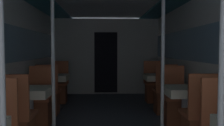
{
  "coord_description": "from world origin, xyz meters",
  "views": [
    {
      "loc": [
        -0.07,
        -0.92,
        1.25
      ],
      "look_at": [
        0.07,
        3.18,
        1.02
      ],
      "focal_mm": 40.0,
      "sensor_mm": 36.0,
      "label": 1
    }
  ],
  "objects_px": {
    "dining_table_right_1": "(185,95)",
    "chair_left_far_1": "(40,107)",
    "chair_right_near_1": "(200,126)",
    "chair_right_far_2": "(153,89)",
    "chair_left_far_2": "(59,90)",
    "chair_right_far_1": "(174,106)",
    "dining_table_left_2": "(54,80)",
    "support_pole_left_1": "(53,64)",
    "dining_table_right_2": "(158,80)",
    "support_pole_right_1": "(163,63)",
    "chair_right_near_2": "(164,98)",
    "dining_table_left_1": "(30,96)",
    "support_pole_left_0": "(1,78)",
    "support_pole_right_0": "(222,77)",
    "chair_left_near_2": "(49,99)"
  },
  "relations": [
    {
      "from": "dining_table_right_1",
      "to": "chair_left_far_1",
      "type": "bearing_deg",
      "value": 166.33
    },
    {
      "from": "chair_right_near_1",
      "to": "chair_right_far_2",
      "type": "xyz_separation_m",
      "value": [
        0.0,
        2.86,
        0.0
      ]
    },
    {
      "from": "chair_left_far_2",
      "to": "chair_right_far_1",
      "type": "distance_m",
      "value": 2.85
    },
    {
      "from": "dining_table_left_2",
      "to": "support_pole_left_1",
      "type": "bearing_deg",
      "value": -79.31
    },
    {
      "from": "dining_table_right_2",
      "to": "support_pole_right_1",
      "type": "bearing_deg",
      "value": -100.69
    },
    {
      "from": "support_pole_right_1",
      "to": "dining_table_right_2",
      "type": "relative_size",
      "value": 2.96
    },
    {
      "from": "chair_right_near_1",
      "to": "chair_right_far_1",
      "type": "bearing_deg",
      "value": 90.0
    },
    {
      "from": "support_pole_left_1",
      "to": "chair_left_far_1",
      "type": "bearing_deg",
      "value": 121.79
    },
    {
      "from": "support_pole_left_1",
      "to": "chair_right_near_2",
      "type": "distance_m",
      "value": 2.38
    },
    {
      "from": "dining_table_left_1",
      "to": "dining_table_left_2",
      "type": "xyz_separation_m",
      "value": [
        0.0,
        1.78,
        0.0
      ]
    },
    {
      "from": "support_pole_left_0",
      "to": "dining_table_right_1",
      "type": "bearing_deg",
      "value": 43.26
    },
    {
      "from": "chair_left_far_1",
      "to": "chair_right_far_1",
      "type": "relative_size",
      "value": 1.0
    },
    {
      "from": "dining_table_right_1",
      "to": "support_pole_right_1",
      "type": "distance_m",
      "value": 0.57
    },
    {
      "from": "support_pole_right_0",
      "to": "chair_right_near_2",
      "type": "height_order",
      "value": "support_pole_right_0"
    },
    {
      "from": "chair_right_far_1",
      "to": "support_pole_right_1",
      "type": "height_order",
      "value": "support_pole_right_1"
    },
    {
      "from": "chair_left_near_2",
      "to": "chair_right_near_1",
      "type": "bearing_deg",
      "value": -38.63
    },
    {
      "from": "dining_table_left_2",
      "to": "support_pole_right_0",
      "type": "height_order",
      "value": "support_pole_right_0"
    },
    {
      "from": "dining_table_right_1",
      "to": "chair_right_near_1",
      "type": "bearing_deg",
      "value": -90.0
    },
    {
      "from": "chair_left_far_2",
      "to": "support_pole_left_0",
      "type": "bearing_deg",
      "value": 94.68
    },
    {
      "from": "dining_table_right_1",
      "to": "chair_right_near_2",
      "type": "height_order",
      "value": "chair_right_near_2"
    },
    {
      "from": "dining_table_left_2",
      "to": "support_pole_right_1",
      "type": "height_order",
      "value": "support_pole_right_1"
    },
    {
      "from": "chair_left_near_2",
      "to": "chair_right_far_2",
      "type": "relative_size",
      "value": 1.0
    },
    {
      "from": "dining_table_left_2",
      "to": "chair_left_near_2",
      "type": "distance_m",
      "value": 0.61
    },
    {
      "from": "chair_right_far_1",
      "to": "support_pole_left_0",
      "type": "bearing_deg",
      "value": 50.84
    },
    {
      "from": "dining_table_left_1",
      "to": "dining_table_right_2",
      "type": "bearing_deg",
      "value": 38.63
    },
    {
      "from": "chair_left_near_2",
      "to": "chair_left_far_2",
      "type": "relative_size",
      "value": 1.0
    },
    {
      "from": "dining_table_left_1",
      "to": "dining_table_left_2",
      "type": "bearing_deg",
      "value": 90.0
    },
    {
      "from": "dining_table_right_2",
      "to": "chair_left_near_2",
      "type": "bearing_deg",
      "value": -166.33
    },
    {
      "from": "dining_table_left_1",
      "to": "chair_left_far_2",
      "type": "bearing_deg",
      "value": 90.0
    },
    {
      "from": "chair_left_far_1",
      "to": "dining_table_left_2",
      "type": "height_order",
      "value": "chair_left_far_1"
    },
    {
      "from": "support_pole_right_1",
      "to": "chair_right_near_2",
      "type": "height_order",
      "value": "support_pole_right_1"
    },
    {
      "from": "support_pole_left_1",
      "to": "dining_table_left_2",
      "type": "bearing_deg",
      "value": 100.69
    },
    {
      "from": "chair_right_far_1",
      "to": "chair_left_near_2",
      "type": "bearing_deg",
      "value": -17.36
    },
    {
      "from": "support_pole_right_0",
      "to": "chair_right_near_2",
      "type": "relative_size",
      "value": 2.17
    },
    {
      "from": "chair_left_far_1",
      "to": "support_pole_right_0",
      "type": "xyz_separation_m",
      "value": [
        1.89,
        -2.32,
        0.75
      ]
    },
    {
      "from": "support_pole_left_0",
      "to": "chair_left_far_1",
      "type": "relative_size",
      "value": 2.17
    },
    {
      "from": "support_pole_left_1",
      "to": "chair_left_near_2",
      "type": "bearing_deg",
      "value": 105.18
    },
    {
      "from": "support_pole_left_1",
      "to": "support_pole_right_1",
      "type": "relative_size",
      "value": 1.0
    },
    {
      "from": "chair_left_near_2",
      "to": "chair_left_far_1",
      "type": "bearing_deg",
      "value": -90.0
    },
    {
      "from": "support_pole_right_0",
      "to": "chair_right_far_1",
      "type": "height_order",
      "value": "support_pole_right_0"
    },
    {
      "from": "support_pole_left_1",
      "to": "chair_left_near_2",
      "type": "relative_size",
      "value": 2.17
    },
    {
      "from": "chair_left_far_2",
      "to": "chair_right_near_1",
      "type": "height_order",
      "value": "same"
    },
    {
      "from": "dining_table_left_2",
      "to": "support_pole_right_0",
      "type": "xyz_separation_m",
      "value": [
        1.89,
        -3.55,
        0.46
      ]
    },
    {
      "from": "support_pole_right_0",
      "to": "dining_table_right_1",
      "type": "xyz_separation_m",
      "value": [
        0.34,
        1.78,
        -0.46
      ]
    },
    {
      "from": "chair_left_far_2",
      "to": "dining_table_right_1",
      "type": "relative_size",
      "value": 1.37
    },
    {
      "from": "support_pole_left_0",
      "to": "chair_left_near_2",
      "type": "bearing_deg",
      "value": 96.35
    },
    {
      "from": "chair_left_near_2",
      "to": "chair_left_far_2",
      "type": "distance_m",
      "value": 1.08
    },
    {
      "from": "dining_table_left_2",
      "to": "support_pole_right_1",
      "type": "xyz_separation_m",
      "value": [
        1.89,
        -1.78,
        0.46
      ]
    },
    {
      "from": "support_pole_left_1",
      "to": "chair_left_far_2",
      "type": "height_order",
      "value": "support_pole_left_1"
    },
    {
      "from": "dining_table_left_1",
      "to": "chair_left_far_1",
      "type": "bearing_deg",
      "value": 90.0
    }
  ]
}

